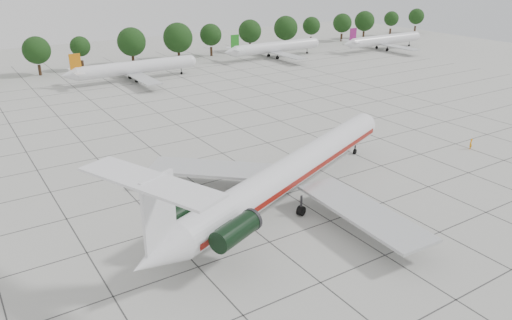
# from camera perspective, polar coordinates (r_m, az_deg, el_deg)

# --- Properties ---
(ground) EXTENTS (260.00, 260.00, 0.00)m
(ground) POSITION_cam_1_polar(r_m,az_deg,el_deg) (60.63, 3.55, -3.86)
(ground) COLOR #B1B1AA
(ground) RESTS_ON ground
(apron_joints) EXTENTS (170.00, 170.00, 0.02)m
(apron_joints) POSITION_cam_1_polar(r_m,az_deg,el_deg) (72.17, -3.49, 0.55)
(apron_joints) COLOR #383838
(apron_joints) RESTS_ON ground
(main_airliner) EXTENTS (44.47, 33.54, 10.82)m
(main_airliner) POSITION_cam_1_polar(r_m,az_deg,el_deg) (56.06, 3.13, -1.80)
(main_airliner) COLOR silver
(main_airliner) RESTS_ON ground
(ground_crew) EXTENTS (0.67, 0.52, 1.64)m
(ground_crew) POSITION_cam_1_polar(r_m,az_deg,el_deg) (80.70, 23.33, 1.70)
(ground_crew) COLOR orange
(ground_crew) RESTS_ON ground
(bg_airliner_c) EXTENTS (28.24, 27.20, 7.40)m
(bg_airliner_c) POSITION_cam_1_polar(r_m,az_deg,el_deg) (119.86, -13.60, 10.21)
(bg_airliner_c) COLOR silver
(bg_airliner_c) RESTS_ON ground
(bg_airliner_d) EXTENTS (28.24, 27.20, 7.40)m
(bg_airliner_d) POSITION_cam_1_polar(r_m,az_deg,el_deg) (144.21, 2.24, 12.76)
(bg_airliner_d) COLOR silver
(bg_airliner_d) RESTS_ON ground
(bg_airliner_e) EXTENTS (28.24, 27.20, 7.40)m
(bg_airliner_e) POSITION_cam_1_polar(r_m,az_deg,el_deg) (161.96, 14.47, 13.14)
(bg_airliner_e) COLOR silver
(bg_airliner_e) RESTS_ON ground
(tree_line) EXTENTS (249.86, 8.44, 10.22)m
(tree_line) POSITION_cam_1_polar(r_m,az_deg,el_deg) (131.94, -23.79, 11.40)
(tree_line) COLOR #332114
(tree_line) RESTS_ON ground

